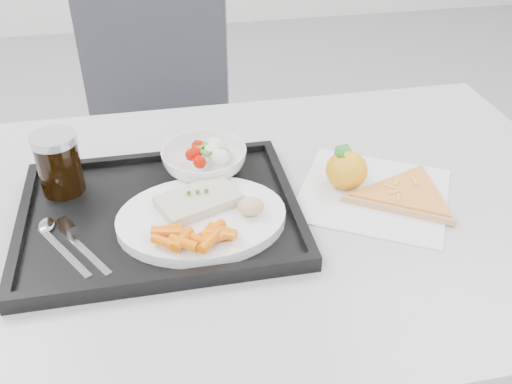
# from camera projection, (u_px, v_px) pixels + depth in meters

# --- Properties ---
(table) EXTENTS (1.20, 0.80, 0.75)m
(table) POSITION_uv_depth(u_px,v_px,m) (257.00, 236.00, 1.01)
(table) COLOR #B7B7BA
(table) RESTS_ON ground
(chair) EXTENTS (0.51, 0.51, 0.93)m
(chair) POSITION_uv_depth(u_px,v_px,m) (162.00, 132.00, 1.63)
(chair) COLOR #313238
(chair) RESTS_ON ground
(tray) EXTENTS (0.45, 0.35, 0.03)m
(tray) POSITION_uv_depth(u_px,v_px,m) (160.00, 215.00, 0.94)
(tray) COLOR black
(tray) RESTS_ON table
(dinner_plate) EXTENTS (0.27, 0.27, 0.02)m
(dinner_plate) POSITION_uv_depth(u_px,v_px,m) (202.00, 218.00, 0.91)
(dinner_plate) COLOR white
(dinner_plate) RESTS_ON tray
(fish_fillet) EXTENTS (0.15, 0.12, 0.02)m
(fish_fillet) POSITION_uv_depth(u_px,v_px,m) (198.00, 200.00, 0.92)
(fish_fillet) COLOR beige
(fish_fillet) RESTS_ON dinner_plate
(bread_roll) EXTENTS (0.05, 0.04, 0.03)m
(bread_roll) POSITION_uv_depth(u_px,v_px,m) (251.00, 206.00, 0.89)
(bread_roll) COLOR #E2AD81
(bread_roll) RESTS_ON dinner_plate
(salad_bowl) EXTENTS (0.15, 0.15, 0.05)m
(salad_bowl) POSITION_uv_depth(u_px,v_px,m) (204.00, 161.00, 1.02)
(salad_bowl) COLOR white
(salad_bowl) RESTS_ON tray
(cola_glass) EXTENTS (0.08, 0.08, 0.11)m
(cola_glass) POSITION_uv_depth(u_px,v_px,m) (59.00, 162.00, 0.96)
(cola_glass) COLOR black
(cola_glass) RESTS_ON tray
(cutlery) EXTENTS (0.13, 0.16, 0.01)m
(cutlery) POSITION_uv_depth(u_px,v_px,m) (64.00, 240.00, 0.87)
(cutlery) COLOR silver
(cutlery) RESTS_ON tray
(napkin) EXTENTS (0.34, 0.33, 0.00)m
(napkin) POSITION_uv_depth(u_px,v_px,m) (373.00, 194.00, 1.00)
(napkin) COLOR silver
(napkin) RESTS_ON table
(tangerine) EXTENTS (0.09, 0.09, 0.07)m
(tangerine) POSITION_uv_depth(u_px,v_px,m) (347.00, 170.00, 1.00)
(tangerine) COLOR orange
(tangerine) RESTS_ON napkin
(pizza_slice) EXTENTS (0.25, 0.25, 0.02)m
(pizza_slice) POSITION_uv_depth(u_px,v_px,m) (406.00, 195.00, 0.98)
(pizza_slice) COLOR tan
(pizza_slice) RESTS_ON napkin
(carrot_pile) EXTENTS (0.13, 0.08, 0.02)m
(carrot_pile) POSITION_uv_depth(u_px,v_px,m) (197.00, 235.00, 0.84)
(carrot_pile) COLOR #F16704
(carrot_pile) RESTS_ON dinner_plate
(salad_contents) EXTENTS (0.08, 0.09, 0.03)m
(salad_contents) POSITION_uv_depth(u_px,v_px,m) (208.00, 153.00, 1.02)
(salad_contents) COLOR #AB0D00
(salad_contents) RESTS_ON salad_bowl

